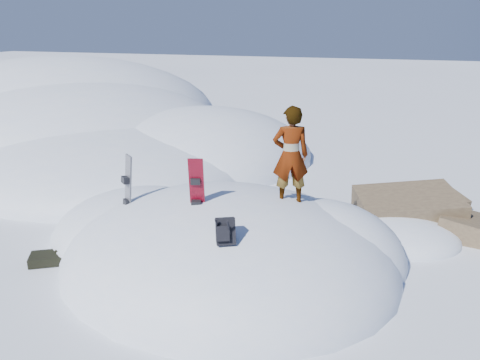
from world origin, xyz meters
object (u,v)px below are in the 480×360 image
(snowboard_dark, at_px, (128,193))
(person, at_px, (291,156))
(snowboard_red, at_px, (197,194))
(backpack, at_px, (225,231))

(snowboard_dark, relative_size, person, 0.85)
(snowboard_dark, bearing_deg, person, 51.76)
(person, bearing_deg, snowboard_red, 10.86)
(snowboard_red, xyz_separation_m, backpack, (0.95, -1.07, -0.17))
(backpack, relative_size, person, 0.27)
(snowboard_dark, bearing_deg, snowboard_red, 30.27)
(snowboard_red, distance_m, person, 1.99)
(backpack, bearing_deg, person, 47.10)
(snowboard_red, bearing_deg, person, 16.56)
(snowboard_red, height_order, snowboard_dark, snowboard_red)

